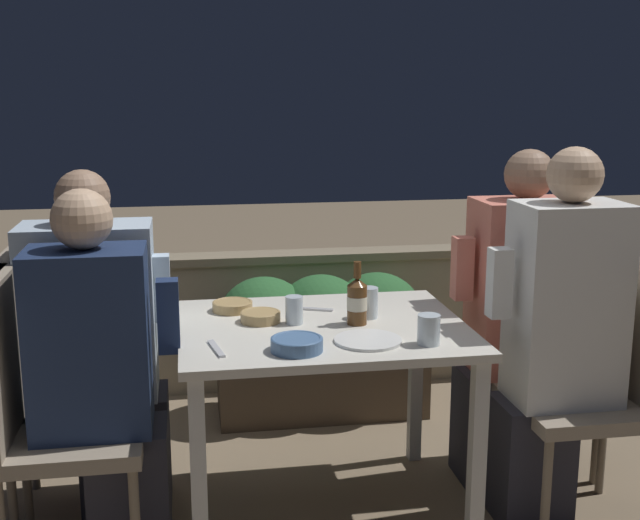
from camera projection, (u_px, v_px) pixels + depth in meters
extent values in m
plane|color=#847056|center=(323.00, 511.00, 2.98)|extent=(16.00, 16.00, 0.00)
cube|color=gray|center=(280.00, 323.00, 4.18)|extent=(9.00, 0.14, 0.67)
cube|color=gray|center=(279.00, 257.00, 4.11)|extent=(9.00, 0.18, 0.04)
cube|color=silver|center=(323.00, 329.00, 2.83)|extent=(1.01, 0.82, 0.03)
cube|color=silver|center=(199.00, 481.00, 2.49)|extent=(0.05, 0.05, 0.69)
cube|color=silver|center=(477.00, 459.00, 2.63)|extent=(0.05, 0.05, 0.69)
cube|color=silver|center=(195.00, 395.00, 3.18)|extent=(0.05, 0.05, 0.69)
cube|color=silver|center=(415.00, 381.00, 3.33)|extent=(0.05, 0.05, 0.69)
cube|color=brown|center=(321.00, 384.00, 3.86)|extent=(0.98, 0.36, 0.28)
ellipsoid|color=#2D6633|center=(264.00, 322.00, 3.75)|extent=(0.44, 0.47, 0.42)
ellipsoid|color=#2D6633|center=(321.00, 319.00, 3.79)|extent=(0.44, 0.47, 0.42)
ellipsoid|color=#2D6633|center=(377.00, 316.00, 3.83)|extent=(0.44, 0.47, 0.42)
cube|color=gray|center=(73.00, 438.00, 2.61)|extent=(0.46, 0.46, 0.05)
cube|color=gray|center=(0.00, 358.00, 2.51)|extent=(0.06, 0.46, 0.52)
cylinder|color=#7F705B|center=(26.00, 477.00, 2.81)|extent=(0.03, 0.03, 0.40)
cylinder|color=#7F705B|center=(142.00, 469.00, 2.88)|extent=(0.03, 0.03, 0.40)
cube|color=#282833|center=(130.00, 490.00, 2.68)|extent=(0.26, 0.23, 0.45)
cube|color=navy|center=(89.00, 341.00, 2.55)|extent=(0.37, 0.26, 0.60)
cube|color=navy|center=(168.00, 316.00, 2.57)|extent=(0.07, 0.07, 0.24)
sphere|color=tan|center=(82.00, 219.00, 2.47)|extent=(0.19, 0.19, 0.19)
cube|color=gray|center=(75.00, 402.00, 2.90)|extent=(0.46, 0.46, 0.05)
cube|color=gray|center=(10.00, 330.00, 2.81)|extent=(0.06, 0.46, 0.52)
cylinder|color=#7F705B|center=(12.00, 490.00, 2.72)|extent=(0.03, 0.03, 0.40)
cylinder|color=#7F705B|center=(131.00, 481.00, 2.79)|extent=(0.03, 0.03, 0.40)
cylinder|color=#7F705B|center=(33.00, 441.00, 3.11)|extent=(0.03, 0.03, 0.40)
cylinder|color=#7F705B|center=(137.00, 433.00, 3.17)|extent=(0.03, 0.03, 0.40)
cube|color=#282833|center=(126.00, 450.00, 2.97)|extent=(0.32, 0.23, 0.45)
cube|color=silver|center=(90.00, 311.00, 2.84)|extent=(0.45, 0.26, 0.63)
cube|color=silver|center=(160.00, 288.00, 2.86)|extent=(0.07, 0.07, 0.24)
sphere|color=#99755B|center=(82.00, 197.00, 2.75)|extent=(0.19, 0.19, 0.19)
cube|color=gray|center=(578.00, 405.00, 2.88)|extent=(0.46, 0.46, 0.05)
cube|color=gray|center=(636.00, 326.00, 2.85)|extent=(0.06, 0.46, 0.52)
cylinder|color=#7F705B|center=(546.00, 494.00, 2.70)|extent=(0.03, 0.03, 0.40)
cylinder|color=#7F705B|center=(501.00, 443.00, 3.08)|extent=(0.03, 0.03, 0.40)
cylinder|color=#7F705B|center=(597.00, 436.00, 3.15)|extent=(0.03, 0.03, 0.40)
cube|color=#282833|center=(530.00, 460.00, 2.89)|extent=(0.26, 0.23, 0.45)
cube|color=white|center=(566.00, 304.00, 2.79)|extent=(0.37, 0.26, 0.71)
cube|color=white|center=(499.00, 283.00, 2.73)|extent=(0.07, 0.07, 0.24)
sphere|color=tan|center=(575.00, 175.00, 2.69)|extent=(0.19, 0.19, 0.19)
cube|color=gray|center=(535.00, 374.00, 3.18)|extent=(0.46, 0.46, 0.05)
cube|color=gray|center=(588.00, 303.00, 3.16)|extent=(0.06, 0.46, 0.52)
cylinder|color=#7F705B|center=(504.00, 452.00, 3.01)|extent=(0.03, 0.03, 0.40)
cylinder|color=#7F705B|center=(602.00, 445.00, 3.07)|extent=(0.03, 0.03, 0.40)
cylinder|color=#7F705B|center=(468.00, 411.00, 3.39)|extent=(0.03, 0.03, 0.40)
cylinder|color=#7F705B|center=(556.00, 405.00, 3.45)|extent=(0.03, 0.03, 0.40)
cube|color=#282833|center=(492.00, 424.00, 3.20)|extent=(0.27, 0.23, 0.45)
cube|color=#E07A66|center=(523.00, 286.00, 3.09)|extent=(0.39, 0.26, 0.68)
cube|color=#E07A66|center=(462.00, 268.00, 3.04)|extent=(0.07, 0.07, 0.24)
sphere|color=#99755B|center=(530.00, 174.00, 3.00)|extent=(0.19, 0.19, 0.19)
cylinder|color=brown|center=(357.00, 305.00, 2.82)|extent=(0.07, 0.07, 0.14)
cylinder|color=beige|center=(357.00, 303.00, 2.82)|extent=(0.07, 0.07, 0.05)
cone|color=brown|center=(357.00, 282.00, 2.80)|extent=(0.07, 0.07, 0.03)
cylinder|color=brown|center=(357.00, 270.00, 2.79)|extent=(0.03, 0.03, 0.06)
cylinder|color=white|center=(368.00, 340.00, 2.64)|extent=(0.22, 0.22, 0.01)
cylinder|color=#4C709E|center=(297.00, 345.00, 2.54)|extent=(0.17, 0.17, 0.04)
torus|color=#4C709E|center=(297.00, 339.00, 2.54)|extent=(0.17, 0.17, 0.01)
cylinder|color=tan|center=(260.00, 317.00, 2.86)|extent=(0.14, 0.14, 0.04)
torus|color=tan|center=(260.00, 313.00, 2.85)|extent=(0.14, 0.14, 0.01)
cylinder|color=tan|center=(232.00, 306.00, 3.00)|extent=(0.15, 0.15, 0.03)
torus|color=tan|center=(232.00, 303.00, 2.99)|extent=(0.15, 0.15, 0.01)
cylinder|color=silver|center=(429.00, 330.00, 2.60)|extent=(0.07, 0.07, 0.10)
cylinder|color=silver|center=(369.00, 303.00, 2.90)|extent=(0.07, 0.07, 0.11)
cylinder|color=silver|center=(294.00, 310.00, 2.83)|extent=(0.06, 0.06, 0.10)
cube|color=silver|center=(216.00, 349.00, 2.55)|extent=(0.05, 0.17, 0.01)
cube|color=silver|center=(311.00, 309.00, 3.01)|extent=(0.17, 0.08, 0.01)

